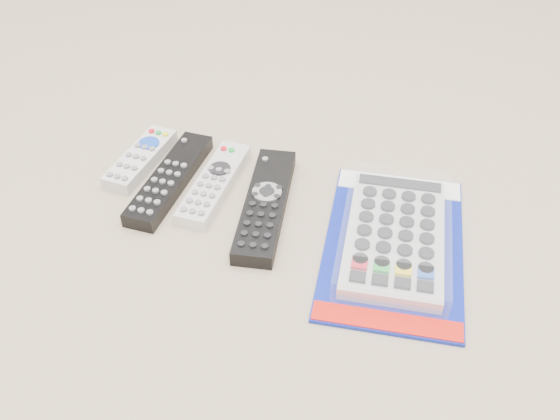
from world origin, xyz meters
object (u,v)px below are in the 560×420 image
(remote_silver_dvd, at_px, (214,183))
(jumbo_remote_packaged, at_px, (395,235))
(remote_slim_black, at_px, (170,179))
(remote_large_black, at_px, (265,204))
(remote_small_grey, at_px, (141,158))

(remote_silver_dvd, relative_size, jumbo_remote_packaged, 0.59)
(remote_slim_black, relative_size, remote_silver_dvd, 1.14)
(remote_silver_dvd, bearing_deg, remote_large_black, -15.33)
(remote_slim_black, bearing_deg, remote_small_grey, 153.05)
(remote_silver_dvd, bearing_deg, jumbo_remote_packaged, -7.83)
(remote_silver_dvd, xyz_separation_m, jumbo_remote_packaged, (0.26, -0.03, 0.01))
(remote_small_grey, height_order, remote_large_black, remote_large_black)
(remote_silver_dvd, height_order, jumbo_remote_packaged, jumbo_remote_packaged)
(remote_slim_black, bearing_deg, remote_large_black, -4.13)
(jumbo_remote_packaged, bearing_deg, remote_small_grey, 165.45)
(remote_silver_dvd, relative_size, remote_large_black, 0.80)
(remote_large_black, height_order, jumbo_remote_packaged, jumbo_remote_packaged)
(remote_silver_dvd, height_order, remote_large_black, remote_large_black)
(remote_silver_dvd, distance_m, jumbo_remote_packaged, 0.26)
(remote_slim_black, distance_m, remote_large_black, 0.15)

